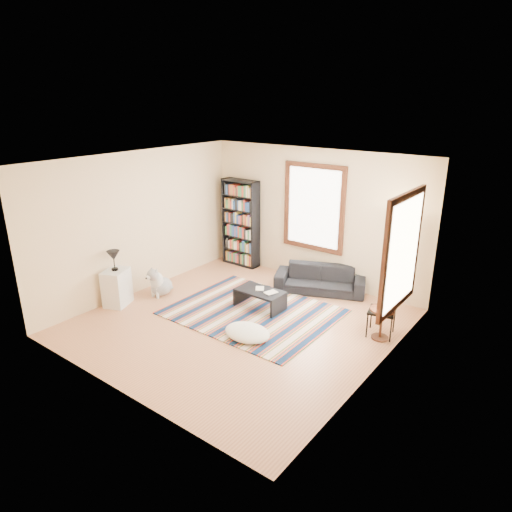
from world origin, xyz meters
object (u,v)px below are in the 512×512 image
Objects in this scene: bookshelf at (241,223)px; white_cabinet at (117,287)px; folding_chair at (382,311)px; floor_lamp at (391,261)px; sofa at (320,279)px; side_table at (381,324)px; dog at (161,281)px; floor_cushion at (247,332)px; coffee_table at (260,299)px.

bookshelf is 3.24m from white_cabinet.
floor_lamp is at bearing 93.72° from folding_chair.
side_table is at bearing -55.40° from sofa.
floor_lamp is at bearing 29.54° from dog.
white_cabinet is at bearing -157.43° from sofa.
floor_lamp is (1.38, 2.49, 0.83)m from floor_cushion.
floor_lamp is (1.38, 0.10, 0.67)m from sofa.
floor_lamp is 1.40m from side_table.
bookshelf reaches higher than folding_chair.
dog reaches higher than coffee_table.
side_table reaches higher than coffee_table.
side_table is at bearing -18.60° from bookshelf.
floor_lamp reaches higher than dog.
floor_lamp reaches higher than side_table.
sofa is at bearing 148.19° from side_table.
dog is at bearing -160.29° from coffee_table.
floor_cushion is 2.24m from folding_chair.
floor_cushion is 2.19m from side_table.
bookshelf reaches higher than coffee_table.
side_table is 4.29m from dog.
white_cabinet is (-4.45, -1.90, -0.08)m from folding_chair.
folding_chair is at bearing 39.98° from floor_cushion.
side_table is at bearing 7.08° from coffee_table.
floor_cushion is at bearing -153.00° from folding_chair.
white_cabinet reaches higher than side_table.
folding_chair is at bearing -17.29° from bookshelf.
dog is (0.32, 0.81, -0.05)m from white_cabinet.
side_table is at bearing -79.94° from folding_chair.
side_table is 0.63× the size of folding_chair.
dog is at bearing -94.03° from bookshelf.
sofa is at bearing 137.37° from folding_chair.
floor_cushion is at bearing -118.96° from floor_lamp.
side_table is at bearing -72.65° from floor_lamp.
coffee_table is 2.71m from white_cabinet.
coffee_table is 2.05m from dog.
white_cabinet is (-2.75, -0.48, 0.25)m from floor_cushion.
white_cabinet reaches higher than sofa.
dog is (-4.18, -0.97, 0.03)m from side_table.
sofa is 2.08× the size of folding_chair.
dog is (-3.81, -2.15, -0.63)m from floor_lamp.
bookshelf reaches higher than dog.
coffee_table is 2.50m from floor_lamp.
bookshelf is 3.65m from floor_lamp.
floor_cushion is at bearing -13.05° from white_cabinet.
floor_cushion is at bearing -49.46° from bookshelf.
floor_cushion is at bearing -7.71° from dog.
side_table is 0.20m from folding_chair.
bookshelf is 2.48× the size of floor_cushion.
white_cabinet reaches higher than dog.
side_table is at bearing -1.33° from white_cabinet.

